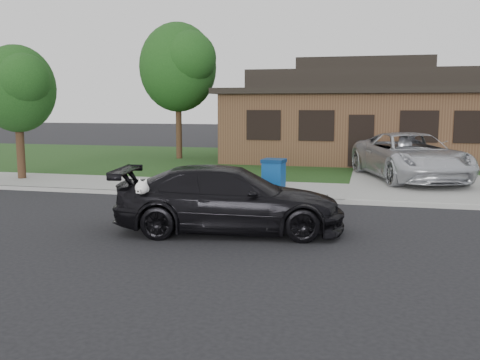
# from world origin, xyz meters

# --- Properties ---
(ground) EXTENTS (120.00, 120.00, 0.00)m
(ground) POSITION_xyz_m (0.00, 0.00, 0.00)
(ground) COLOR black
(ground) RESTS_ON ground
(sidewalk) EXTENTS (60.00, 3.00, 0.12)m
(sidewalk) POSITION_xyz_m (0.00, 5.00, 0.06)
(sidewalk) COLOR gray
(sidewalk) RESTS_ON ground
(curb) EXTENTS (60.00, 0.12, 0.12)m
(curb) POSITION_xyz_m (0.00, 3.50, 0.06)
(curb) COLOR gray
(curb) RESTS_ON ground
(lawn) EXTENTS (60.00, 13.00, 0.13)m
(lawn) POSITION_xyz_m (0.00, 13.00, 0.07)
(lawn) COLOR #193814
(lawn) RESTS_ON ground
(driveway) EXTENTS (4.50, 13.00, 0.14)m
(driveway) POSITION_xyz_m (6.00, 10.00, 0.07)
(driveway) COLOR gray
(driveway) RESTS_ON ground
(sedan) EXTENTS (5.06, 2.71, 1.39)m
(sedan) POSITION_xyz_m (1.50, -0.30, 0.70)
(sedan) COLOR black
(sedan) RESTS_ON ground
(minivan) EXTENTS (4.29, 6.25, 1.59)m
(minivan) POSITION_xyz_m (5.70, 7.97, 0.93)
(minivan) COLOR silver
(minivan) RESTS_ON driveway
(recycling_bin) EXTENTS (0.68, 0.69, 1.02)m
(recycling_bin) POSITION_xyz_m (1.71, 3.88, 0.64)
(recycling_bin) COLOR navy
(recycling_bin) RESTS_ON sidewalk
(house) EXTENTS (12.60, 8.60, 4.65)m
(house) POSITION_xyz_m (4.00, 15.00, 2.13)
(house) COLOR #422B1C
(house) RESTS_ON ground
(tree_0) EXTENTS (3.78, 3.60, 6.34)m
(tree_0) POSITION_xyz_m (-4.34, 12.88, 4.48)
(tree_0) COLOR #332114
(tree_0) RESTS_ON ground
(tree_2) EXTENTS (2.73, 2.60, 4.59)m
(tree_2) POSITION_xyz_m (-7.38, 5.11, 3.27)
(tree_2) COLOR #332114
(tree_2) RESTS_ON ground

